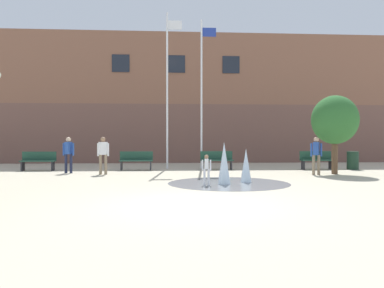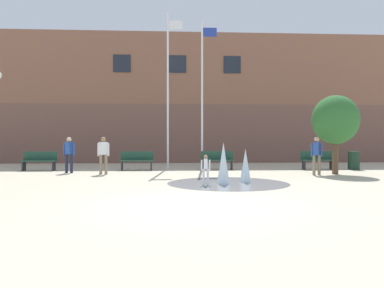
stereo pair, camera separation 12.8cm
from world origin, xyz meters
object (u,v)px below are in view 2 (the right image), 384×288
adult_watching (69,152)px  flagpole_right (203,90)px  park_bench_left_of_flagpoles (137,160)px  flagpole_left (168,86)px  park_bench_near_trashcan (317,160)px  street_tree_near_building (335,120)px  park_bench_under_left_flagpole (217,160)px  park_bench_far_left (39,161)px  adult_near_bench (103,152)px  adult_in_red (317,153)px  child_in_fountain (206,167)px  trash_can (354,161)px

adult_watching → flagpole_right: flagpole_right is taller
park_bench_left_of_flagpoles → flagpole_left: size_ratio=0.20×
adult_watching → flagpole_left: 5.95m
park_bench_left_of_flagpoles → flagpole_left: bearing=30.3°
park_bench_near_trashcan → street_tree_near_building: 3.06m
park_bench_under_left_flagpole → flagpole_left: flagpole_left is taller
park_bench_far_left → park_bench_left_of_flagpoles: size_ratio=1.00×
adult_watching → park_bench_far_left: bearing=-113.8°
park_bench_left_of_flagpoles → adult_near_bench: adult_near_bench is taller
park_bench_far_left → park_bench_under_left_flagpole: same height
park_bench_far_left → flagpole_right: (7.91, 0.90, 3.57)m
adult_in_red → flagpole_left: flagpole_left is taller
park_bench_far_left → flagpole_left: size_ratio=0.20×
adult_in_red → flagpole_right: (-4.42, 3.92, 3.12)m
park_bench_near_trashcan → flagpole_right: flagpole_right is taller
flagpole_left → street_tree_near_building: size_ratio=2.35×
park_bench_under_left_flagpole → park_bench_near_trashcan: size_ratio=1.00×
adult_near_bench → adult_watching: 1.78m
park_bench_far_left → park_bench_under_left_flagpole: (8.56, 0.08, 0.00)m
park_bench_under_left_flagpole → adult_in_red: size_ratio=1.01×
park_bench_under_left_flagpole → park_bench_left_of_flagpoles: bearing=-179.0°
child_in_fountain → street_tree_near_building: 7.14m
adult_watching → child_in_fountain: size_ratio=1.61×
park_bench_far_left → flagpole_right: size_ratio=0.21×
adult_near_bench → flagpole_right: flagpole_right is taller
child_in_fountain → flagpole_right: size_ratio=0.13×
adult_in_red → flagpole_right: size_ratio=0.21×
child_in_fountain → flagpole_left: size_ratio=0.12×
adult_watching → flagpole_right: bearing=125.8°
park_bench_far_left → adult_near_bench: size_ratio=1.01×
adult_in_red → adult_watching: size_ratio=1.00×
park_bench_left_of_flagpoles → park_bench_near_trashcan: size_ratio=1.00×
park_bench_left_of_flagpoles → child_in_fountain: size_ratio=1.62×
adult_in_red → adult_watching: bearing=-65.0°
park_bench_near_trashcan → street_tree_near_building: size_ratio=0.47×
adult_watching → adult_in_red: bearing=96.4°
park_bench_far_left → street_tree_near_building: 13.70m
adult_watching → trash_can: 13.57m
adult_near_bench → flagpole_right: size_ratio=0.21×
park_bench_far_left → park_bench_left_of_flagpoles: bearing=0.1°
park_bench_far_left → park_bench_left_of_flagpoles: same height
adult_near_bench → street_tree_near_building: bearing=-38.9°
park_bench_far_left → adult_near_bench: bearing=-32.1°
park_bench_left_of_flagpoles → adult_near_bench: bearing=-119.5°
adult_watching → flagpole_right: 7.26m
adult_near_bench → child_in_fountain: (4.00, -4.03, -0.35)m
child_in_fountain → trash_can: 9.85m
park_bench_left_of_flagpoles → adult_near_bench: 2.51m
flagpole_left → flagpole_right: flagpole_left is taller
park_bench_left_of_flagpoles → park_bench_under_left_flagpole: size_ratio=1.00×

